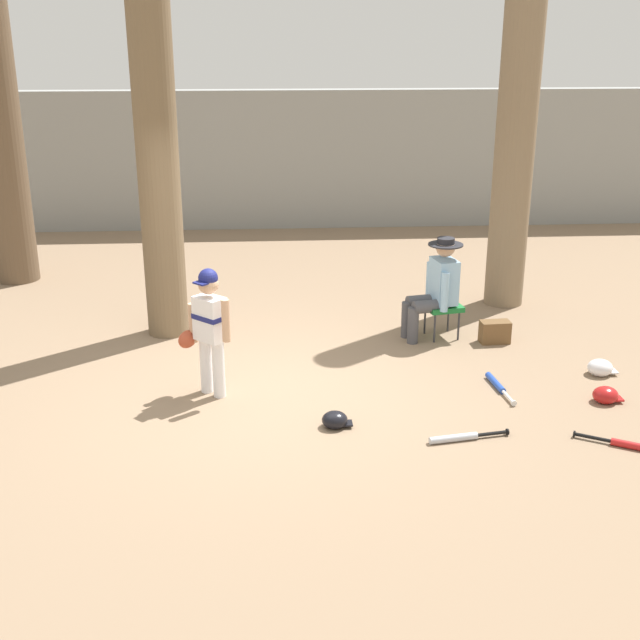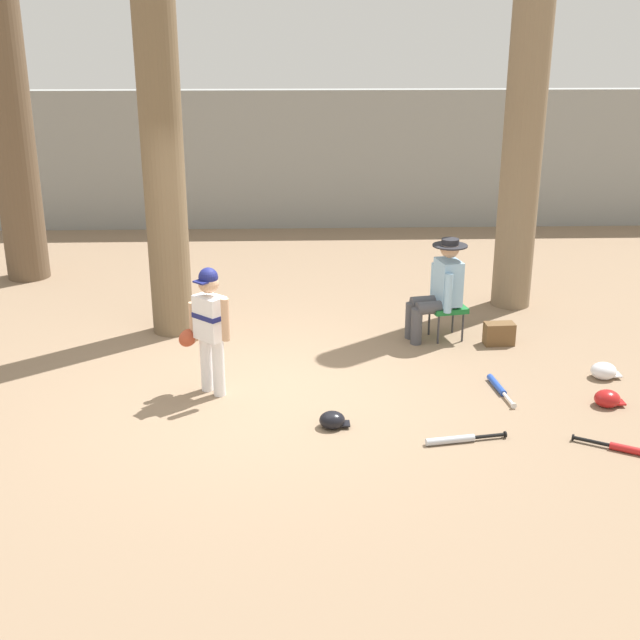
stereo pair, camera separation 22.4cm
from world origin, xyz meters
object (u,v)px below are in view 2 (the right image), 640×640
object	(u,v)px
folding_stool	(447,309)
seated_spectator	(440,287)
batting_helmet_white	(604,371)
tree_far_left	(5,77)
bat_blue_youth	(499,387)
tree_behind_spectator	(523,140)
batting_helmet_red	(607,399)
tree_near_player	(163,161)
handbag_beside_stool	(499,334)
bat_red_barrel	(631,450)
bat_aluminum_silver	(457,439)
young_ballplayer	(209,323)
batting_helmet_black	(332,420)

from	to	relation	value
folding_stool	seated_spectator	bearing A→B (deg)	-168.54
batting_helmet_white	tree_far_left	bearing A→B (deg)	151.19
bat_blue_youth	tree_far_left	bearing A→B (deg)	144.84
tree_behind_spectator	batting_helmet_red	distance (m)	3.71
bat_blue_youth	folding_stool	bearing A→B (deg)	100.63
folding_stool	tree_far_left	size ratio (longest dim) A/B	0.07
tree_near_player	handbag_beside_stool	distance (m)	4.31
tree_far_left	bat_red_barrel	bearing A→B (deg)	-39.16
batting_helmet_red	bat_red_barrel	bearing A→B (deg)	-98.26
seated_spectator	bat_aluminum_silver	world-z (taller)	seated_spectator
bat_aluminum_silver	batting_helmet_red	world-z (taller)	batting_helmet_red
tree_far_left	bat_blue_youth	bearing A→B (deg)	-35.16
young_ballplayer	seated_spectator	size ratio (longest dim) A/B	1.09
bat_red_barrel	seated_spectator	bearing A→B (deg)	113.36
seated_spectator	bat_red_barrel	xyz separation A→B (m)	(1.21, -2.80, -0.61)
young_ballplayer	bat_blue_youth	size ratio (longest dim) A/B	1.84
young_ballplayer	batting_helmet_red	world-z (taller)	young_ballplayer
batting_helmet_black	young_ballplayer	bearing A→B (deg)	145.73
handbag_beside_stool	batting_helmet_white	size ratio (longest dim) A/B	1.08
handbag_beside_stool	batting_helmet_red	size ratio (longest dim) A/B	1.15
tree_behind_spectator	bat_blue_youth	distance (m)	3.51
tree_near_player	folding_stool	world-z (taller)	tree_near_player
bat_red_barrel	batting_helmet_white	size ratio (longest dim) A/B	2.29
tree_near_player	batting_helmet_red	xyz separation A→B (m)	(4.48, -2.24, -1.97)
young_ballplayer	seated_spectator	bearing A→B (deg)	29.34
tree_near_player	tree_far_left	bearing A→B (deg)	136.05
batting_helmet_white	tree_near_player	bearing A→B (deg)	161.36
tree_behind_spectator	batting_helmet_red	size ratio (longest dim) A/B	16.94
tree_far_left	folding_stool	bearing A→B (deg)	-25.43
bat_aluminum_silver	handbag_beside_stool	bearing A→B (deg)	68.28
young_ballplayer	bat_aluminum_silver	world-z (taller)	young_ballplayer
tree_far_left	young_ballplayer	bearing A→B (deg)	-53.70
seated_spectator	handbag_beside_stool	size ratio (longest dim) A/B	3.53
batting_helmet_black	batting_helmet_white	xyz separation A→B (m)	(2.89, 1.02, 0.01)
tree_behind_spectator	tree_far_left	world-z (taller)	tree_far_left
tree_behind_spectator	bat_aluminum_silver	size ratio (longest dim) A/B	6.70
bat_blue_youth	handbag_beside_stool	bearing A→B (deg)	76.55
young_ballplayer	batting_helmet_black	distance (m)	1.57
tree_near_player	bat_aluminum_silver	bearing A→B (deg)	-45.57
tree_behind_spectator	batting_helmet_black	size ratio (longest dim) A/B	17.77
tree_far_left	batting_helmet_white	world-z (taller)	tree_far_left
folding_stool	bat_red_barrel	xyz separation A→B (m)	(1.11, -2.82, -0.33)
handbag_beside_stool	batting_helmet_black	bearing A→B (deg)	-135.17
bat_aluminum_silver	batting_helmet_red	bearing A→B (deg)	23.53
young_ballplayer	batting_helmet_red	distance (m)	3.94
tree_near_player	batting_helmet_black	xyz separation A→B (m)	(1.79, -2.60, -1.97)
tree_near_player	batting_helmet_white	world-z (taller)	tree_near_player
handbag_beside_stool	bat_blue_youth	size ratio (longest dim) A/B	0.48
bat_aluminum_silver	batting_helmet_red	size ratio (longest dim) A/B	2.53
batting_helmet_black	handbag_beside_stool	bearing A→B (deg)	44.83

